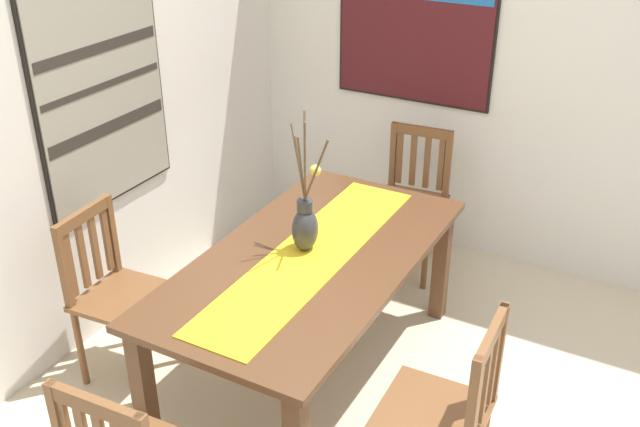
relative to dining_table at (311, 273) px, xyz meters
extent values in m
cube|color=silver|center=(-0.15, 1.31, 0.73)|extent=(6.40, 0.12, 2.70)
cube|color=silver|center=(1.71, -0.55, 0.73)|extent=(0.12, 6.40, 2.70)
cube|color=#51331E|center=(0.00, 0.00, 0.08)|extent=(1.80, 0.94, 0.03)
cube|color=#51331E|center=(0.82, -0.39, -0.28)|extent=(0.08, 0.08, 0.69)
cube|color=#51331E|center=(-0.82, 0.39, -0.28)|extent=(0.08, 0.08, 0.69)
cube|color=#51331E|center=(0.82, 0.39, -0.28)|extent=(0.08, 0.08, 0.69)
cube|color=gold|center=(0.00, 0.00, 0.10)|extent=(1.65, 0.36, 0.01)
ellipsoid|color=#333338|center=(0.04, 0.05, 0.21)|extent=(0.15, 0.12, 0.22)
cylinder|color=#333338|center=(0.04, 0.05, 0.34)|extent=(0.08, 0.08, 0.05)
cylinder|color=brown|center=(0.08, 0.10, 0.51)|extent=(0.09, 0.11, 0.28)
cylinder|color=brown|center=(-0.01, 0.02, 0.59)|extent=(0.11, 0.07, 0.44)
cylinder|color=brown|center=(0.04, 0.07, 0.52)|extent=(0.01, 0.05, 0.31)
cylinder|color=brown|center=(0.01, -0.02, 0.55)|extent=(0.06, 0.16, 0.36)
cylinder|color=brown|center=(0.11, 0.09, 0.56)|extent=(0.15, 0.09, 0.39)
cylinder|color=brown|center=(0.01, 0.07, 0.57)|extent=(0.05, 0.05, 0.39)
sphere|color=#E5CC4C|center=(0.06, 0.01, 0.52)|extent=(0.05, 0.05, 0.05)
cube|color=brown|center=(-0.46, -0.82, -0.16)|extent=(0.43, 0.43, 0.03)
cylinder|color=brown|center=(-0.29, -0.63, -0.40)|extent=(0.04, 0.04, 0.45)
cube|color=brown|center=(-0.64, -1.01, 0.09)|extent=(0.04, 0.04, 0.46)
cube|color=brown|center=(-0.28, -1.00, 0.09)|extent=(0.04, 0.04, 0.46)
cube|color=brown|center=(-0.46, -1.01, 0.29)|extent=(0.38, 0.04, 0.06)
cube|color=brown|center=(-0.57, -1.01, 0.07)|extent=(0.04, 0.02, 0.37)
cube|color=brown|center=(-0.46, -1.01, 0.07)|extent=(0.04, 0.02, 0.37)
cube|color=brown|center=(-0.34, -1.00, 0.07)|extent=(0.04, 0.02, 0.37)
cube|color=brown|center=(1.21, -0.02, -0.16)|extent=(0.45, 0.45, 0.03)
cylinder|color=brown|center=(1.04, -0.21, -0.40)|extent=(0.04, 0.04, 0.45)
cylinder|color=brown|center=(1.02, 0.14, -0.40)|extent=(0.04, 0.04, 0.45)
cylinder|color=brown|center=(1.40, -0.19, -0.40)|extent=(0.04, 0.04, 0.45)
cylinder|color=brown|center=(1.38, 0.17, -0.40)|extent=(0.04, 0.04, 0.45)
cube|color=brown|center=(1.41, -0.19, 0.07)|extent=(0.04, 0.04, 0.44)
cube|color=brown|center=(1.38, 0.17, 0.07)|extent=(0.04, 0.04, 0.44)
cube|color=brown|center=(1.40, -0.01, 0.26)|extent=(0.06, 0.38, 0.06)
cube|color=brown|center=(1.41, -0.14, 0.06)|extent=(0.02, 0.04, 0.35)
cube|color=brown|center=(1.40, -0.05, 0.06)|extent=(0.02, 0.04, 0.35)
cube|color=brown|center=(1.39, 0.04, 0.06)|extent=(0.02, 0.04, 0.35)
cube|color=brown|center=(1.39, 0.13, 0.06)|extent=(0.02, 0.04, 0.35)
cube|color=brown|center=(-1.42, -0.01, 0.30)|extent=(0.05, 0.38, 0.06)
cube|color=brown|center=(-0.43, 0.82, -0.16)|extent=(0.45, 0.45, 0.03)
cylinder|color=brown|center=(-0.23, 0.66, -0.40)|extent=(0.04, 0.04, 0.45)
cylinder|color=brown|center=(-0.59, 0.63, -0.40)|extent=(0.04, 0.04, 0.45)
cylinder|color=brown|center=(-0.26, 1.02, -0.40)|extent=(0.04, 0.04, 0.45)
cylinder|color=brown|center=(-0.62, 0.99, -0.40)|extent=(0.04, 0.04, 0.45)
cube|color=brown|center=(-0.26, 1.03, 0.08)|extent=(0.04, 0.04, 0.44)
cube|color=brown|center=(-0.62, 1.00, 0.08)|extent=(0.04, 0.04, 0.44)
cube|color=brown|center=(-0.44, 1.01, 0.27)|extent=(0.38, 0.06, 0.06)
cube|color=brown|center=(-0.31, 1.02, 0.06)|extent=(0.04, 0.02, 0.35)
cube|color=brown|center=(-0.40, 1.02, 0.06)|extent=(0.04, 0.02, 0.35)
cube|color=brown|center=(-0.49, 1.01, 0.06)|extent=(0.04, 0.02, 0.35)
cube|color=brown|center=(-0.58, 1.00, 0.06)|extent=(0.04, 0.02, 0.35)
cube|color=black|center=(0.02, 1.25, 0.74)|extent=(0.89, 0.04, 1.25)
cube|color=gray|center=(0.02, 1.23, 0.74)|extent=(0.86, 0.01, 1.22)
cube|color=#2D2823|center=(0.02, 1.22, 0.53)|extent=(0.83, 0.00, 0.07)
cube|color=#2D2823|center=(0.02, 1.22, 0.95)|extent=(0.83, 0.00, 0.06)
cube|color=#2D2823|center=(0.02, 1.22, 0.75)|extent=(0.83, 0.00, 0.04)
cube|color=black|center=(1.65, 0.17, 0.91)|extent=(0.04, 1.03, 1.11)
cube|color=#471419|center=(1.62, 0.17, 0.91)|extent=(0.01, 1.00, 1.08)
camera|label=1|loc=(-2.62, -1.48, 1.91)|focal=40.98mm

